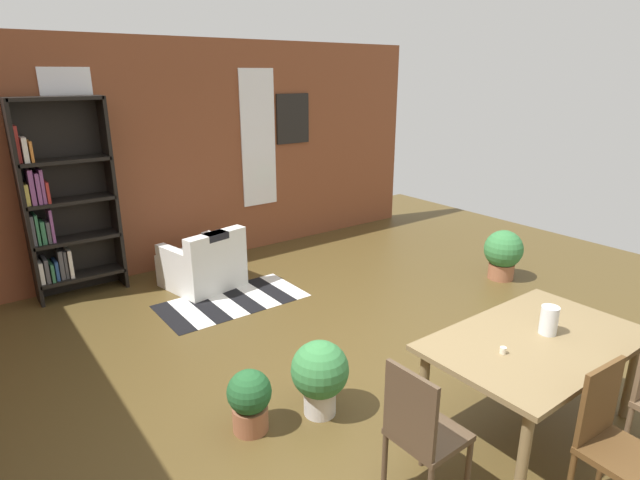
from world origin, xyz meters
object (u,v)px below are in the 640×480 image
Objects in this scene: dining_table at (536,349)px; bookshelf_tall at (62,204)px; vase_on_table at (549,320)px; armchair_white at (204,265)px; potted_plant_window at (503,253)px; dining_chair_head_left at (421,431)px; potted_plant_corner at (320,374)px; dining_chair_near_left at (613,440)px; potted_plant_by_shelf at (250,399)px.

bookshelf_tall is (-2.14, 4.61, 0.46)m from dining_table.
dining_table is 7.72× the size of vase_on_table.
armchair_white is at bearing -27.50° from bookshelf_tall.
potted_plant_window is at bearing -33.07° from armchair_white.
dining_table is 5.11m from bookshelf_tall.
bookshelf_tall is at bearing 101.71° from dining_chair_head_left.
armchair_white is (-0.92, 3.91, -0.56)m from vase_on_table.
vase_on_table reaches higher than dining_table.
armchair_white reaches higher than potted_plant_corner.
bookshelf_tall reaches higher than vase_on_table.
dining_chair_head_left is at bearing -95.69° from armchair_white.
dining_table is 2.54× the size of potted_plant_window.
dining_chair_near_left is 3.76m from potted_plant_window.
potted_plant_by_shelf is (-1.81, 1.20, -0.58)m from vase_on_table.
bookshelf_tall is at bearing 108.46° from dining_chair_near_left.
potted_plant_corner is 3.61m from potted_plant_window.
vase_on_table is at bearing -0.00° from dining_table.
vase_on_table is at bearing 55.94° from dining_chair_near_left.
dining_chair_near_left is 2.34m from potted_plant_by_shelf.
dining_chair_near_left is at bearing -65.91° from potted_plant_corner.
potted_plant_corner is at bearing -167.12° from potted_plant_window.
vase_on_table is at bearing -39.22° from potted_plant_corner.
vase_on_table is 5.15m from bookshelf_tall.
dining_chair_head_left is at bearing 138.80° from dining_chair_near_left.
bookshelf_tall is at bearing 114.92° from dining_table.
armchair_white is 3.78m from potted_plant_window.
vase_on_table is (0.13, -0.00, 0.19)m from dining_table.
dining_table is 1.58m from potted_plant_corner.
dining_table is 1.71× the size of dining_chair_head_left.
dining_chair_head_left is 1.48× the size of potted_plant_window.
armchair_white is at bearing 101.51° from dining_table.
dining_chair_near_left is 1.95× the size of potted_plant_by_shelf.
potted_plant_window is at bearing 43.31° from dining_chair_near_left.
bookshelf_tall reaches higher than dining_chair_head_left.
dining_chair_head_left is at bearing -91.86° from potted_plant_corner.
potted_plant_by_shelf is (-0.89, -2.71, -0.02)m from armchair_white.
bookshelf_tall is 3.57× the size of potted_plant_window.
potted_plant_corner is (-0.79, 1.77, -0.16)m from dining_chair_near_left.
potted_plant_by_shelf is at bearing -170.84° from potted_plant_window.
vase_on_table reaches higher than potted_plant_corner.
dining_chair_head_left is 3.94m from armchair_white.
armchair_white is (-0.43, 4.63, -0.23)m from dining_chair_near_left.
armchair_white is (0.39, 3.91, -0.23)m from dining_chair_head_left.
dining_chair_near_left reaches higher than armchair_white.
potted_plant_corner is (0.53, -0.15, 0.09)m from potted_plant_by_shelf.
bookshelf_tall is 2.43× the size of armchair_white.
potted_plant_by_shelf is (-1.32, 1.92, -0.25)m from dining_chair_near_left.
potted_plant_corner is (-1.15, 1.04, -0.30)m from dining_table.
bookshelf_tall is 3.55m from potted_plant_by_shelf.
dining_chair_near_left is 1.94m from potted_plant_corner.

